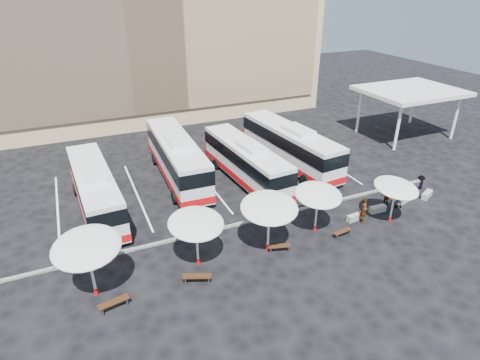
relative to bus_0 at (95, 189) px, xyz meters
name	(u,v)px	position (x,y,z in m)	size (l,w,h in m)	color
ground	(244,228)	(9.13, -6.55, -1.89)	(120.00, 120.00, 0.00)	black
sandstone_building	(137,7)	(9.13, 25.32, 10.73)	(42.00, 18.25, 29.60)	tan
service_canopy	(411,92)	(33.13, 3.45, 2.98)	(10.00, 8.00, 5.20)	white
curb_divider	(241,223)	(9.13, -6.05, -1.82)	(34.00, 0.25, 0.15)	black
bay_lines	(206,181)	(9.13, 1.45, -1.89)	(24.15, 12.00, 0.01)	white
bus_0	(95,189)	(0.00, 0.00, 0.00)	(3.17, 11.78, 3.70)	white
bus_1	(177,156)	(7.05, 2.98, 0.18)	(3.26, 12.83, 4.05)	white
bus_2	(246,161)	(12.27, 0.14, 0.00)	(3.36, 11.83, 3.71)	white
bus_3	(290,145)	(17.35, 1.52, 0.15)	(3.92, 12.78, 3.99)	white
sunshade_0	(87,247)	(-1.12, -9.33, 1.32)	(4.34, 4.38, 3.78)	white
sunshade_1	(196,224)	(4.92, -9.07, 1.06)	(3.90, 3.94, 3.48)	white
sunshade_2	(269,208)	(9.49, -9.51, 1.30)	(4.43, 4.46, 3.75)	white
sunshade_3	(318,195)	(13.52, -8.83, 0.95)	(3.48, 3.52, 3.35)	white
sunshade_4	(396,188)	(19.17, -9.98, 0.85)	(3.86, 3.88, 3.23)	white
wood_bench_0	(114,303)	(-0.35, -10.85, -1.51)	(1.70, 0.73, 0.50)	black
wood_bench_1	(197,277)	(4.34, -10.66, -1.50)	(1.70, 1.04, 0.51)	black
wood_bench_2	(279,247)	(10.09, -9.93, -1.54)	(1.53, 0.79, 0.45)	black
wood_bench_3	(342,232)	(14.83, -10.15, -1.56)	(1.45, 0.56, 0.43)	black
conc_bench_0	(355,217)	(16.94, -8.83, -1.66)	(1.25, 0.42, 0.47)	gray
conc_bench_1	(378,209)	(19.22, -8.59, -1.65)	(1.31, 0.44, 0.49)	gray
conc_bench_2	(404,200)	(22.09, -8.27, -1.64)	(1.34, 0.45, 0.50)	gray
conc_bench_3	(427,195)	(24.37, -8.41, -1.64)	(1.32, 0.44, 0.50)	gray
passenger_0	(364,210)	(17.31, -9.23, -0.93)	(0.70, 0.46, 1.93)	black
passenger_1	(398,198)	(21.08, -8.63, -1.06)	(0.81, 0.63, 1.67)	black
passenger_2	(386,198)	(20.31, -8.18, -1.11)	(0.92, 0.38, 1.57)	black
passenger_3	(420,185)	(24.19, -7.68, -1.07)	(1.06, 0.61, 1.64)	black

